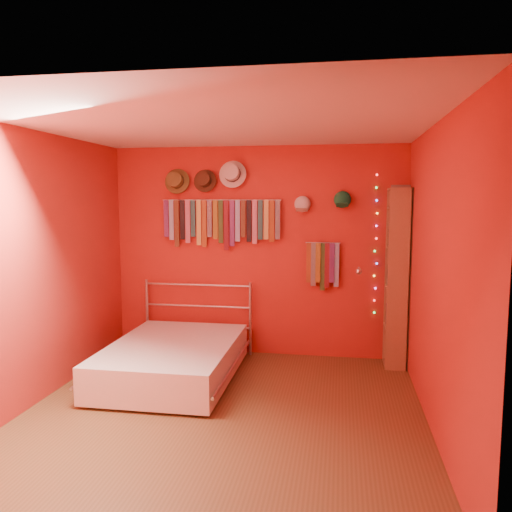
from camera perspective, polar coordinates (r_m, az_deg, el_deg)
The scene contains 16 objects.
ground at distance 4.64m, azimuth -3.71°, elevation -17.37°, with size 3.50×3.50×0.00m, color brown.
back_wall at distance 5.99m, azimuth 0.08°, elevation 0.51°, with size 3.50×0.02×2.50m, color #A4201A.
right_wall at distance 4.24m, azimuth 19.86°, elevation -2.39°, with size 0.02×3.50×2.50m, color #A4201A.
left_wall at distance 4.99m, azimuth -23.76°, elevation -1.26°, with size 0.02×3.50×2.50m, color #A4201A.
ceiling at distance 4.29m, azimuth -3.96°, elevation 14.85°, with size 3.50×3.50×0.02m, color white.
tie_rack at distance 5.99m, azimuth -4.10°, elevation 4.13°, with size 1.45×0.03×0.60m.
small_tie_rack at distance 5.86m, azimuth 7.63°, elevation -0.85°, with size 0.40×0.03×0.57m.
fedora_olive at distance 6.10m, azimuth -9.12°, elevation 8.52°, with size 0.31×0.17×0.30m.
fedora_brown at distance 6.00m, azimuth -5.94°, elevation 8.62°, with size 0.27×0.15×0.27m.
fedora_white at distance 5.92m, azimuth -2.77°, elevation 9.42°, with size 0.33×0.18×0.32m.
cap_white at distance 5.84m, azimuth 5.32°, elevation 5.90°, with size 0.18×0.23×0.18m.
cap_green at distance 5.82m, azimuth 9.84°, elevation 6.36°, with size 0.19×0.24×0.19m.
fairy_lights at distance 5.87m, azimuth 13.53°, elevation 1.26°, with size 0.05×0.02×1.61m.
reading_lamp at distance 5.69m, azimuth 11.64°, elevation -1.70°, with size 0.07×0.32×0.09m.
bookshelf at distance 5.76m, azimuth 16.20°, elevation -2.33°, with size 0.25×0.34×2.00m.
bed at distance 5.40m, azimuth -9.47°, elevation -11.57°, with size 1.35×1.84×0.89m.
Camera 1 is at (0.99, -4.12, 1.88)m, focal length 35.00 mm.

